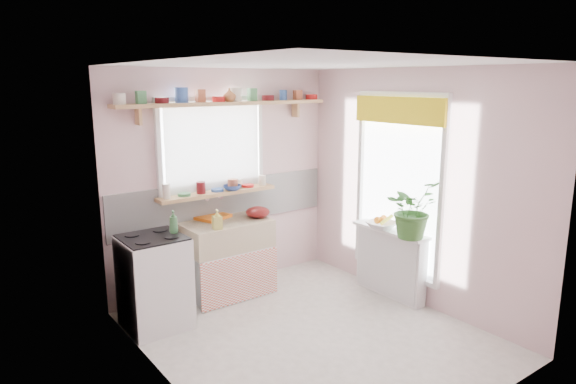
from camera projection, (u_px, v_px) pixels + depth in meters
room at (309, 173)px, 5.64m from camera, size 3.20×3.20×3.20m
sink_unit at (227, 258)px, 5.71m from camera, size 0.95×0.65×1.11m
cooker at (154, 282)px, 4.96m from camera, size 0.58×0.58×0.93m
radiator_ledge at (390, 261)px, 5.70m from camera, size 0.22×0.95×0.78m
windowsill at (217, 193)px, 5.70m from camera, size 1.40×0.22×0.04m
pine_shelf at (227, 103)px, 5.58m from camera, size 2.52×0.24×0.04m
shelf_crockery at (224, 97)px, 5.54m from camera, size 2.47×0.11×0.12m
sill_crockery at (216, 187)px, 5.68m from camera, size 1.35×0.11×0.12m
dish_tray at (213, 217)px, 5.75m from camera, size 0.42×0.36×0.04m
colander at (258, 212)px, 5.78m from camera, size 0.32×0.32×0.12m
jade_plant at (412, 209)px, 5.24m from camera, size 0.57×0.50×0.61m
fruit_bowl at (382, 225)px, 5.61m from camera, size 0.34×0.34×0.08m
herb_pot at (416, 230)px, 5.23m from camera, size 0.12×0.10×0.20m
soap_bottle_sink at (217, 219)px, 5.32m from camera, size 0.11×0.12×0.21m
sill_cup at (237, 183)px, 5.91m from camera, size 0.14×0.14×0.09m
sill_bowl at (232, 188)px, 5.74m from camera, size 0.25×0.25×0.06m
shelf_vase at (229, 95)px, 5.53m from camera, size 0.14×0.14×0.15m
cooker_bottle at (173, 222)px, 4.96m from camera, size 0.10×0.10×0.22m
fruit at (382, 220)px, 5.61m from camera, size 0.20×0.14×0.10m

